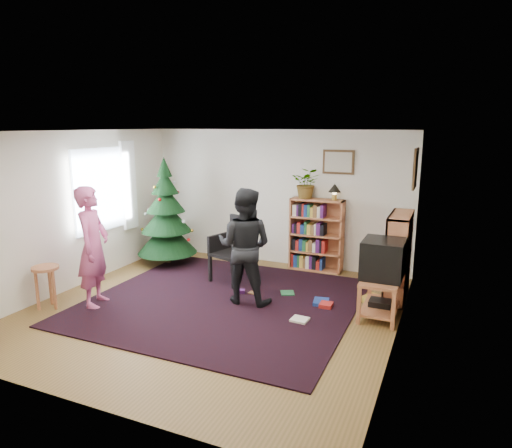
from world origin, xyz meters
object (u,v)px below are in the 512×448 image
at_px(armchair, 236,246).
at_px(stool, 46,276).
at_px(picture_right, 416,169).
at_px(christmas_tree, 166,220).
at_px(picture_back, 338,162).
at_px(table_lamp, 335,189).
at_px(tv_stand, 381,293).
at_px(person_by_chair, 245,246).
at_px(bookshelf_back, 316,234).
at_px(crt_tv, 383,259).
at_px(person_standing, 93,247).
at_px(bookshelf_right, 398,255).
at_px(potted_plant, 307,183).

bearing_deg(armchair, stool, -114.58).
xyz_separation_m(picture_right, christmas_tree, (-4.33, -0.15, -1.11)).
xyz_separation_m(picture_back, christmas_tree, (-3.00, -0.88, -1.11)).
bearing_deg(table_lamp, tv_stand, -55.81).
distance_m(person_by_chair, table_lamp, 2.18).
relative_size(bookshelf_back, person_by_chair, 0.76).
height_order(crt_tv, armchair, armchair).
height_order(picture_right, bookshelf_back, picture_right).
distance_m(christmas_tree, armchair, 1.65).
xyz_separation_m(picture_right, table_lamp, (-1.34, 0.59, -0.45)).
height_order(picture_right, person_standing, picture_right).
relative_size(bookshelf_back, person_standing, 0.74).
distance_m(person_standing, table_lamp, 4.04).
distance_m(picture_right, person_by_chair, 2.77).
relative_size(bookshelf_right, person_standing, 0.74).
relative_size(christmas_tree, potted_plant, 3.70).
xyz_separation_m(tv_stand, person_standing, (-3.86, -1.27, 0.55)).
height_order(crt_tv, potted_plant, potted_plant).
bearing_deg(picture_back, table_lamp, -97.10).
bearing_deg(person_standing, picture_back, -62.65).
bearing_deg(table_lamp, person_by_chair, -113.57).
bearing_deg(picture_right, table_lamp, 156.26).
distance_m(crt_tv, person_by_chair, 1.94).
height_order(picture_back, potted_plant, picture_back).
distance_m(bookshelf_right, potted_plant, 2.10).
bearing_deg(picture_back, tv_stand, -58.33).
height_order(christmas_tree, potted_plant, christmas_tree).
relative_size(tv_stand, armchair, 0.82).
height_order(picture_right, christmas_tree, picture_right).
height_order(armchair, potted_plant, potted_plant).
height_order(crt_tv, table_lamp, table_lamp).
relative_size(bookshelf_back, potted_plant, 2.39).
bearing_deg(picture_right, bookshelf_right, -119.52).
height_order(tv_stand, armchair, armchair).
bearing_deg(crt_tv, picture_back, 121.60).
xyz_separation_m(armchair, potted_plant, (0.89, 1.07, 0.98)).
bearing_deg(potted_plant, person_standing, -128.40).
distance_m(bookshelf_right, person_by_chair, 2.32).
xyz_separation_m(picture_back, picture_right, (1.33, -0.73, 0.00)).
bearing_deg(potted_plant, bookshelf_right, -25.89).
xyz_separation_m(picture_back, person_by_chair, (-0.85, -2.05, -1.10)).
bearing_deg(picture_back, christmas_tree, -163.70).
bearing_deg(potted_plant, christmas_tree, -163.36).
relative_size(picture_right, crt_tv, 1.01).
bearing_deg(bookshelf_right, picture_back, 51.01).
bearing_deg(tv_stand, picture_right, 75.82).
distance_m(armchair, person_standing, 2.29).
bearing_deg(bookshelf_right, person_standing, 117.14).
bearing_deg(armchair, bookshelf_back, 61.69).
xyz_separation_m(crt_tv, armchair, (-2.47, 0.53, -0.22)).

